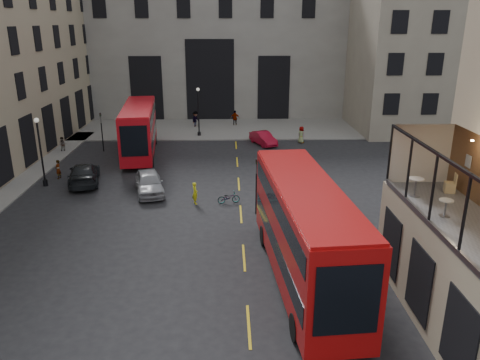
{
  "coord_description": "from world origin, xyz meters",
  "views": [
    {
      "loc": [
        -2.8,
        -16.54,
        12.16
      ],
      "look_at": [
        -2.1,
        10.21,
        3.0
      ],
      "focal_mm": 35.0,
      "sensor_mm": 36.0,
      "label": 1
    }
  ],
  "objects_px": {
    "pedestrian_c": "(235,118)",
    "street_lamp_b": "(199,115)",
    "bus_near": "(305,228)",
    "pedestrian_d": "(301,135)",
    "cafe_table_mid": "(446,205)",
    "pedestrian_e": "(58,169)",
    "street_lamp_a": "(41,156)",
    "cyclist": "(195,193)",
    "traffic_light_far": "(101,127)",
    "car_b": "(263,138)",
    "cafe_chair_d": "(450,187)",
    "cafe_table_far": "(416,184)",
    "car_a": "(149,183)",
    "car_c": "(84,174)",
    "bus_far": "(139,127)",
    "pedestrian_a": "(63,145)",
    "traffic_light_near": "(256,179)",
    "bicycle": "(229,198)",
    "pedestrian_b": "(196,119)"
  },
  "relations": [
    {
      "from": "car_a",
      "to": "car_c",
      "type": "bearing_deg",
      "value": 142.9
    },
    {
      "from": "pedestrian_e",
      "to": "traffic_light_near",
      "type": "bearing_deg",
      "value": 75.14
    },
    {
      "from": "pedestrian_e",
      "to": "cafe_table_far",
      "type": "xyz_separation_m",
      "value": [
        22.19,
        -16.63,
        4.38
      ]
    },
    {
      "from": "pedestrian_c",
      "to": "cafe_table_far",
      "type": "relative_size",
      "value": 2.24
    },
    {
      "from": "traffic_light_near",
      "to": "traffic_light_far",
      "type": "bearing_deg",
      "value": 131.19
    },
    {
      "from": "bus_far",
      "to": "pedestrian_c",
      "type": "height_order",
      "value": "bus_far"
    },
    {
      "from": "cafe_chair_d",
      "to": "cyclist",
      "type": "bearing_deg",
      "value": 140.39
    },
    {
      "from": "car_c",
      "to": "pedestrian_e",
      "type": "bearing_deg",
      "value": -39.45
    },
    {
      "from": "traffic_light_far",
      "to": "car_c",
      "type": "xyz_separation_m",
      "value": [
        0.89,
        -9.48,
        -1.64
      ]
    },
    {
      "from": "pedestrian_b",
      "to": "cafe_table_far",
      "type": "bearing_deg",
      "value": -133.29
    },
    {
      "from": "traffic_light_near",
      "to": "bus_far",
      "type": "height_order",
      "value": "bus_far"
    },
    {
      "from": "street_lamp_b",
      "to": "pedestrian_d",
      "type": "height_order",
      "value": "street_lamp_b"
    },
    {
      "from": "pedestrian_a",
      "to": "street_lamp_a",
      "type": "bearing_deg",
      "value": -85.64
    },
    {
      "from": "car_a",
      "to": "pedestrian_b",
      "type": "height_order",
      "value": "pedestrian_b"
    },
    {
      "from": "bicycle",
      "to": "pedestrian_b",
      "type": "distance_m",
      "value": 24.84
    },
    {
      "from": "bus_near",
      "to": "pedestrian_e",
      "type": "bearing_deg",
      "value": 137.02
    },
    {
      "from": "bus_far",
      "to": "cyclist",
      "type": "bearing_deg",
      "value": -64.85
    },
    {
      "from": "car_a",
      "to": "pedestrian_a",
      "type": "bearing_deg",
      "value": 117.47
    },
    {
      "from": "pedestrian_a",
      "to": "pedestrian_e",
      "type": "bearing_deg",
      "value": -80.32
    },
    {
      "from": "traffic_light_near",
      "to": "pedestrian_a",
      "type": "xyz_separation_m",
      "value": [
        -17.79,
        15.71,
        -1.66
      ]
    },
    {
      "from": "street_lamp_a",
      "to": "pedestrian_e",
      "type": "height_order",
      "value": "street_lamp_a"
    },
    {
      "from": "traffic_light_far",
      "to": "cyclist",
      "type": "relative_size",
      "value": 2.41
    },
    {
      "from": "car_c",
      "to": "cyclist",
      "type": "xyz_separation_m",
      "value": [
        8.97,
        -4.57,
        0.0
      ]
    },
    {
      "from": "traffic_light_far",
      "to": "cyclist",
      "type": "distance_m",
      "value": 17.25
    },
    {
      "from": "car_b",
      "to": "cafe_chair_d",
      "type": "relative_size",
      "value": 4.37
    },
    {
      "from": "cafe_table_mid",
      "to": "traffic_light_near",
      "type": "bearing_deg",
      "value": 121.9
    },
    {
      "from": "cafe_chair_d",
      "to": "bus_far",
      "type": "bearing_deg",
      "value": 128.69
    },
    {
      "from": "traffic_light_near",
      "to": "cafe_table_far",
      "type": "xyz_separation_m",
      "value": [
        6.65,
        -8.89,
        2.74
      ]
    },
    {
      "from": "car_c",
      "to": "pedestrian_d",
      "type": "relative_size",
      "value": 3.09
    },
    {
      "from": "traffic_light_near",
      "to": "pedestrian_c",
      "type": "xyz_separation_m",
      "value": [
        -0.94,
        27.22,
        -1.48
      ]
    },
    {
      "from": "car_b",
      "to": "bus_far",
      "type": "bearing_deg",
      "value": 173.77
    },
    {
      "from": "bicycle",
      "to": "pedestrian_e",
      "type": "bearing_deg",
      "value": 55.82
    },
    {
      "from": "street_lamp_a",
      "to": "bicycle",
      "type": "relative_size",
      "value": 3.42
    },
    {
      "from": "bus_near",
      "to": "pedestrian_d",
      "type": "bearing_deg",
      "value": 81.62
    },
    {
      "from": "street_lamp_a",
      "to": "car_a",
      "type": "xyz_separation_m",
      "value": [
        8.33,
        -1.82,
        -1.58
      ]
    },
    {
      "from": "street_lamp_a",
      "to": "traffic_light_far",
      "type": "bearing_deg",
      "value": 78.69
    },
    {
      "from": "car_a",
      "to": "pedestrian_a",
      "type": "xyz_separation_m",
      "value": [
        -10.13,
        11.54,
        -0.05
      ]
    },
    {
      "from": "pedestrian_c",
      "to": "bus_far",
      "type": "bearing_deg",
      "value": 58.34
    },
    {
      "from": "pedestrian_d",
      "to": "car_b",
      "type": "bearing_deg",
      "value": 60.26
    },
    {
      "from": "bus_near",
      "to": "car_a",
      "type": "distance_m",
      "value": 15.88
    },
    {
      "from": "street_lamp_a",
      "to": "cyclist",
      "type": "xyz_separation_m",
      "value": [
        11.86,
        -4.05,
        -1.61
      ]
    },
    {
      "from": "pedestrian_c",
      "to": "pedestrian_a",
      "type": "bearing_deg",
      "value": 39.15
    },
    {
      "from": "car_a",
      "to": "car_c",
      "type": "distance_m",
      "value": 5.92
    },
    {
      "from": "pedestrian_b",
      "to": "pedestrian_e",
      "type": "xyz_separation_m",
      "value": [
        -9.88,
        -18.8,
        -0.2
      ]
    },
    {
      "from": "pedestrian_c",
      "to": "street_lamp_b",
      "type": "bearing_deg",
      "value": 56.98
    },
    {
      "from": "cafe_table_mid",
      "to": "pedestrian_e",
      "type": "bearing_deg",
      "value": 139.91
    },
    {
      "from": "bus_far",
      "to": "cafe_table_mid",
      "type": "bearing_deg",
      "value": -56.59
    },
    {
      "from": "bus_near",
      "to": "pedestrian_d",
      "type": "distance_m",
      "value": 27.58
    },
    {
      "from": "bus_near",
      "to": "cyclist",
      "type": "height_order",
      "value": "bus_near"
    },
    {
      "from": "pedestrian_b",
      "to": "cafe_chair_d",
      "type": "xyz_separation_m",
      "value": [
        14.1,
        -35.01,
        3.9
      ]
    }
  ]
}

